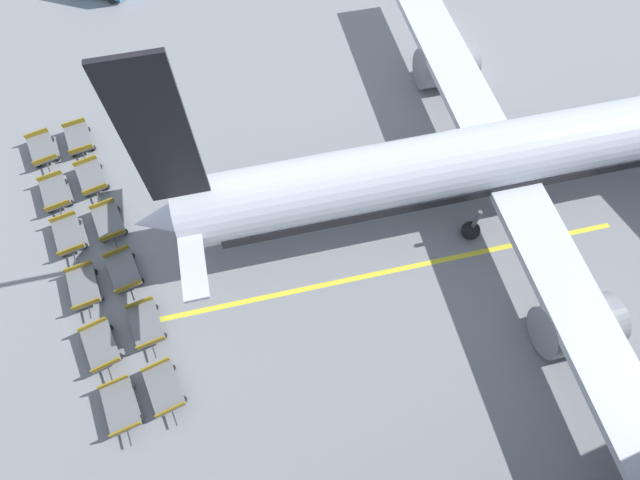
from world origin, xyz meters
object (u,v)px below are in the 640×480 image
at_px(baggage_dolly_row_near_col_e, 101,346).
at_px(baggage_dolly_row_mid_a_col_f, 164,388).
at_px(baggage_dolly_row_near_col_f, 121,406).
at_px(baggage_dolly_row_mid_a_col_d, 124,271).
at_px(baggage_dolly_row_mid_a_col_c, 109,222).
at_px(baggage_dolly_row_mid_a_col_b, 91,178).
at_px(baggage_dolly_row_near_col_c, 69,235).
at_px(baggage_dolly_row_near_col_a, 42,149).
at_px(airplane, 521,154).
at_px(baggage_dolly_row_near_col_d, 84,287).
at_px(baggage_dolly_row_mid_a_col_a, 79,139).
at_px(baggage_dolly_row_near_col_b, 55,193).
at_px(baggage_dolly_row_mid_a_col_e, 146,324).

height_order(baggage_dolly_row_near_col_e, baggage_dolly_row_mid_a_col_f, same).
height_order(baggage_dolly_row_near_col_f, baggage_dolly_row_mid_a_col_d, same).
height_order(baggage_dolly_row_near_col_f, baggage_dolly_row_mid_a_col_c, same).
bearing_deg(baggage_dolly_row_near_col_e, baggage_dolly_row_mid_a_col_b, 173.74).
bearing_deg(baggage_dolly_row_near_col_c, baggage_dolly_row_near_col_a, -174.28).
bearing_deg(airplane, baggage_dolly_row_near_col_e, -86.84).
bearing_deg(baggage_dolly_row_near_col_c, baggage_dolly_row_near_col_d, 5.40).
bearing_deg(baggage_dolly_row_mid_a_col_d, baggage_dolly_row_near_col_a, -162.78).
bearing_deg(baggage_dolly_row_mid_a_col_a, baggage_dolly_row_mid_a_col_f, 5.31).
relative_size(baggage_dolly_row_mid_a_col_d, baggage_dolly_row_mid_a_col_f, 1.00).
height_order(baggage_dolly_row_near_col_a, baggage_dolly_row_mid_a_col_d, same).
height_order(baggage_dolly_row_near_col_c, baggage_dolly_row_mid_a_col_c, same).
bearing_deg(baggage_dolly_row_near_col_f, baggage_dolly_row_near_col_c, -174.17).
height_order(baggage_dolly_row_near_col_c, baggage_dolly_row_mid_a_col_d, same).
relative_size(baggage_dolly_row_near_col_b, baggage_dolly_row_mid_a_col_d, 1.00).
xyz_separation_m(baggage_dolly_row_near_col_c, baggage_dolly_row_near_col_f, (10.64, 1.09, 0.00)).
xyz_separation_m(airplane, baggage_dolly_row_mid_a_col_b, (-9.59, -23.57, -2.78)).
distance_m(airplane, baggage_dolly_row_near_col_a, 29.32).
xyz_separation_m(baggage_dolly_row_near_col_f, baggage_dolly_row_mid_a_col_c, (-10.72, 1.22, 0.00)).
relative_size(baggage_dolly_row_mid_a_col_c, baggage_dolly_row_mid_a_col_e, 1.01).
relative_size(baggage_dolly_row_mid_a_col_a, baggage_dolly_row_mid_a_col_c, 0.99).
bearing_deg(baggage_dolly_row_mid_a_col_c, baggage_dolly_row_near_col_f, -6.51).
xyz_separation_m(baggage_dolly_row_near_col_a, baggage_dolly_row_near_col_c, (7.07, 0.71, 0.00)).
xyz_separation_m(baggage_dolly_row_mid_a_col_d, baggage_dolly_row_mid_a_col_e, (3.52, 0.53, 0.00)).
bearing_deg(baggage_dolly_row_mid_a_col_c, baggage_dolly_row_near_col_b, -140.27).
bearing_deg(baggage_dolly_row_mid_a_col_c, baggage_dolly_row_mid_a_col_b, -172.98).
bearing_deg(baggage_dolly_row_mid_a_col_e, baggage_dolly_row_mid_a_col_c, -173.79).
bearing_deg(baggage_dolly_row_near_col_e, baggage_dolly_row_mid_a_col_d, 153.96).
bearing_deg(baggage_dolly_row_mid_a_col_c, baggage_dolly_row_mid_a_col_d, 3.84).
bearing_deg(baggage_dolly_row_mid_a_col_d, baggage_dolly_row_near_col_d, -85.07).
relative_size(baggage_dolly_row_near_col_f, baggage_dolly_row_mid_a_col_f, 0.99).
bearing_deg(baggage_dolly_row_mid_a_col_a, baggage_dolly_row_mid_a_col_b, 4.74).
xyz_separation_m(baggage_dolly_row_near_col_b, baggage_dolly_row_mid_a_col_f, (13.83, 3.58, 0.00)).
relative_size(baggage_dolly_row_near_col_a, baggage_dolly_row_mid_a_col_e, 1.01).
relative_size(baggage_dolly_row_mid_a_col_e, baggage_dolly_row_mid_a_col_f, 0.99).
height_order(baggage_dolly_row_near_col_d, baggage_dolly_row_mid_a_col_b, same).
distance_m(baggage_dolly_row_mid_a_col_a, baggage_dolly_row_mid_a_col_d, 10.58).
bearing_deg(baggage_dolly_row_mid_a_col_f, baggage_dolly_row_near_col_d, -157.38).
height_order(baggage_dolly_row_near_col_a, baggage_dolly_row_mid_a_col_a, same).
xyz_separation_m(baggage_dolly_row_mid_a_col_a, baggage_dolly_row_mid_a_col_f, (17.65, 1.64, 0.00)).
bearing_deg(baggage_dolly_row_near_col_a, baggage_dolly_row_near_col_e, 5.47).
bearing_deg(baggage_dolly_row_near_col_c, baggage_dolly_row_mid_a_col_f, 17.02).
relative_size(baggage_dolly_row_near_col_d, baggage_dolly_row_near_col_e, 0.99).
bearing_deg(baggage_dolly_row_mid_a_col_e, baggage_dolly_row_mid_a_col_b, -173.52).
distance_m(baggage_dolly_row_near_col_b, baggage_dolly_row_mid_a_col_f, 14.28).
bearing_deg(baggage_dolly_row_mid_a_col_f, baggage_dolly_row_near_col_b, -165.48).
xyz_separation_m(baggage_dolly_row_near_col_d, baggage_dolly_row_mid_a_col_c, (-3.70, 1.97, 0.00)).
relative_size(baggage_dolly_row_near_col_c, baggage_dolly_row_near_col_f, 1.00).
height_order(baggage_dolly_row_near_col_e, baggage_dolly_row_mid_a_col_a, same).
xyz_separation_m(baggage_dolly_row_near_col_b, baggage_dolly_row_mid_a_col_e, (10.24, 3.43, 0.00)).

